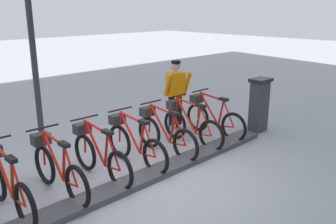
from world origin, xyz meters
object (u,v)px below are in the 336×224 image
object	(u,v)px
bike_docked_0	(212,117)
bike_docked_4	(99,155)
bike_docked_5	(57,168)
worker_near_rack	(176,92)
bike_docked_1	(190,125)
bike_docked_3	(134,143)
payment_kiosk	(259,104)
bike_docked_6	(7,184)
lamp_post	(29,14)
bike_docked_2	(164,133)

from	to	relation	value
bike_docked_0	bike_docked_4	distance (m)	3.10
bike_docked_5	worker_near_rack	world-z (taller)	worker_near_rack
bike_docked_5	worker_near_rack	distance (m)	3.77
bike_docked_1	bike_docked_4	world-z (taller)	same
bike_docked_0	bike_docked_4	xyz separation A→B (m)	(0.00, 3.10, 0.00)
bike_docked_1	bike_docked_4	bearing A→B (deg)	90.00
bike_docked_3	bike_docked_5	bearing A→B (deg)	90.00
bike_docked_0	bike_docked_5	bearing A→B (deg)	90.00
bike_docked_3	bike_docked_5	size ratio (longest dim) A/B	1.00
payment_kiosk	bike_docked_6	bearing A→B (deg)	84.23
bike_docked_5	bike_docked_6	distance (m)	0.77
worker_near_rack	lamp_post	xyz separation A→B (m)	(1.04, 2.92, 1.83)
bike_docked_5	bike_docked_6	size ratio (longest dim) A/B	1.00
bike_docked_3	bike_docked_2	bearing A→B (deg)	-90.00
bike_docked_5	bike_docked_6	world-z (taller)	same
bike_docked_4	worker_near_rack	xyz separation A→B (m)	(0.94, -2.84, 0.48)
bike_docked_0	payment_kiosk	bearing A→B (deg)	-119.39
bike_docked_1	bike_docked_4	distance (m)	2.32
bike_docked_1	lamp_post	world-z (taller)	lamp_post
bike_docked_3	bike_docked_6	world-z (taller)	same
bike_docked_2	bike_docked_4	xyz separation A→B (m)	(0.00, 1.55, 0.00)
lamp_post	bike_docked_2	bearing A→B (deg)	-140.56
bike_docked_2	bike_docked_5	world-z (taller)	same
worker_near_rack	lamp_post	world-z (taller)	lamp_post
bike_docked_0	bike_docked_2	world-z (taller)	same
payment_kiosk	bike_docked_5	world-z (taller)	payment_kiosk
payment_kiosk	bike_docked_2	bearing A→B (deg)	77.43
worker_near_rack	bike_docked_5	bearing A→B (deg)	104.55
bike_docked_3	bike_docked_4	bearing A→B (deg)	90.00
bike_docked_2	worker_near_rack	bearing A→B (deg)	-54.03
bike_docked_0	bike_docked_4	size ratio (longest dim) A/B	1.00
payment_kiosk	bike_docked_4	xyz separation A→B (m)	(0.57, 4.11, -0.24)
bike_docked_1	worker_near_rack	xyz separation A→B (m)	(0.94, -0.52, 0.48)
bike_docked_3	lamp_post	xyz separation A→B (m)	(1.98, 0.85, 2.31)
bike_docked_0	lamp_post	size ratio (longest dim) A/B	0.41
bike_docked_2	lamp_post	bearing A→B (deg)	39.44
bike_docked_3	lamp_post	bearing A→B (deg)	23.33
bike_docked_4	bike_docked_6	size ratio (longest dim) A/B	1.00
bike_docked_4	lamp_post	distance (m)	3.04
bike_docked_2	lamp_post	xyz separation A→B (m)	(1.98, 1.63, 2.31)
bike_docked_0	bike_docked_2	size ratio (longest dim) A/B	1.00
bike_docked_4	bike_docked_5	distance (m)	0.77
bike_docked_0	bike_docked_4	world-z (taller)	same
payment_kiosk	bike_docked_3	xyz separation A→B (m)	(0.57, 3.34, -0.24)
payment_kiosk	worker_near_rack	bearing A→B (deg)	40.07
bike_docked_5	bike_docked_2	bearing A→B (deg)	-90.00
bike_docked_3	bike_docked_4	world-z (taller)	same
payment_kiosk	bike_docked_1	world-z (taller)	payment_kiosk
payment_kiosk	bike_docked_4	size ratio (longest dim) A/B	0.74
worker_near_rack	payment_kiosk	bearing A→B (deg)	-139.93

